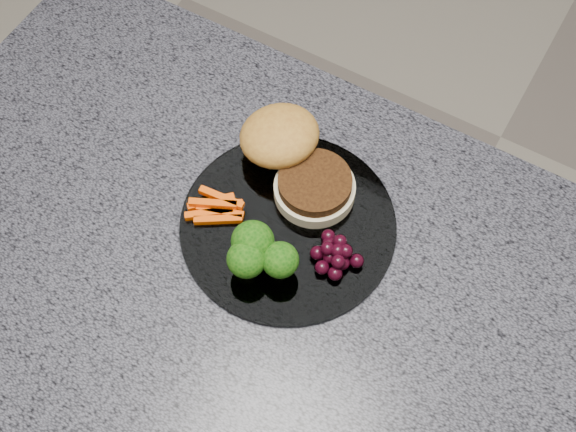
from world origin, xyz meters
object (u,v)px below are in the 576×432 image
Objects in this scene: plate at (288,225)px; grape_bunch at (335,254)px; burger at (292,156)px; island_cabinet at (327,424)px.

grape_bunch reaches higher than plate.
plate is at bearing -46.23° from burger.
grape_bunch reaches higher than island_cabinet.
grape_bunch is at bearing 127.81° from island_cabinet.
grape_bunch is (-0.04, 0.06, 0.49)m from island_cabinet.
grape_bunch is at bearing -21.86° from burger.
burger is 3.10× the size of grape_bunch.
burger is (-0.15, 0.14, 0.50)m from island_cabinet.
island_cabinet is at bearing -52.19° from grape_bunch.
plate is 4.21× the size of grape_bunch.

